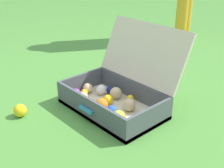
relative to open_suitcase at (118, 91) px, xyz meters
The scene contains 3 objects.
ground_plane 0.12m from the open_suitcase, 128.75° to the right, with size 16.00×16.00×0.00m, color #4C8C38.
open_suitcase is the anchor object (origin of this frame).
stray_ball_on_grass 0.60m from the open_suitcase, 120.69° to the right, with size 0.08×0.08×0.08m, color yellow.
Camera 1 is at (1.24, -1.10, 0.94)m, focal length 47.85 mm.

